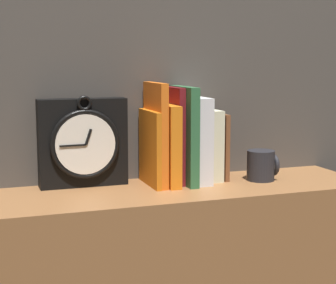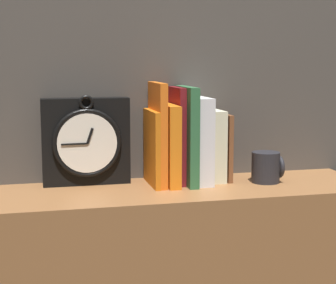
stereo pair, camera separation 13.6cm
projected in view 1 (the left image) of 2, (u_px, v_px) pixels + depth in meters
The scene contains 10 objects.
clock at pixel (83, 143), 1.39m from camera, with size 0.22×0.07×0.23m.
book_slot0_orange at pixel (150, 148), 1.40m from camera, with size 0.01×0.15×0.19m.
book_slot1_orange at pixel (156, 134), 1.40m from camera, with size 0.02×0.15×0.26m.
book_slot2_orange at pixel (166, 144), 1.41m from camera, with size 0.03×0.15×0.20m.
book_slot3_maroon at pixel (174, 135), 1.43m from camera, with size 0.02×0.13×0.24m.
book_slot4_green at pixel (184, 135), 1.42m from camera, with size 0.02×0.16×0.25m.
book_slot5_white at pixel (196, 140), 1.44m from camera, with size 0.04×0.15×0.22m.
book_slot6_cream at pixel (209, 145), 1.47m from camera, with size 0.04×0.12×0.18m.
book_slot7_brown at pixel (219, 146), 1.49m from camera, with size 0.01×0.11×0.17m.
mug at pixel (262, 165), 1.47m from camera, with size 0.08×0.07×0.08m.
Camera 1 is at (-0.45, -1.27, 1.14)m, focal length 60.00 mm.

